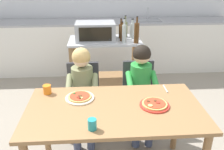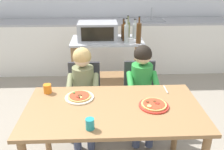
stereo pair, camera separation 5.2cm
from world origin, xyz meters
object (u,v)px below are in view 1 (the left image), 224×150
bottle_tall_green_wine (121,31)px  child_in_olive_shirt (82,85)px  serving_spoon (165,89)px  bottle_squat_spirits (125,29)px  bottle_dark_olive_oil (124,33)px  dining_chair_right (139,92)px  bottle_brown_beer (137,33)px  child_in_green_shirt (141,83)px  drinking_cup_orange (47,89)px  drinking_cup_teal (92,124)px  toaster_oven (95,31)px  dining_table (115,118)px  bottle_clear_vinegar (123,33)px  bottle_slim_sauce (132,30)px  pizza_plate_red_rimmed (154,104)px  dining_chair_left (84,95)px  pizza_plate_cream (80,97)px  kitchen_island_cart (105,61)px

bottle_tall_green_wine → child_in_olive_shirt: (-0.49, -0.95, -0.33)m
serving_spoon → bottle_squat_spirits: bearing=99.8°
bottle_dark_olive_oil → dining_chair_right: bearing=-80.2°
bottle_brown_beer → child_in_olive_shirt: bearing=-133.0°
child_in_green_shirt → serving_spoon: 0.34m
drinking_cup_orange → drinking_cup_teal: bearing=-53.8°
toaster_oven → dining_table: toaster_oven is taller
bottle_clear_vinegar → bottle_slim_sauce: bearing=38.6°
bottle_dark_olive_oil → pizza_plate_red_rimmed: bearing=-85.4°
dining_chair_left → drinking_cup_teal: 1.00m
drinking_cup_teal → toaster_oven: bearing=88.8°
bottle_tall_green_wine → child_in_green_shirt: size_ratio=0.26×
dining_table → dining_chair_left: bearing=112.9°
bottle_dark_olive_oil → pizza_plate_red_rimmed: 1.32m
pizza_plate_cream → bottle_brown_beer: bearing=59.1°
pizza_plate_red_rimmed → serving_spoon: (0.17, 0.27, -0.01)m
toaster_oven → child_in_olive_shirt: (-0.15, -0.90, -0.34)m
drinking_cup_orange → kitchen_island_cart: bearing=64.5°
toaster_oven → dining_chair_right: (0.46, -0.77, -0.52)m
dining_chair_left → serving_spoon: size_ratio=5.79×
kitchen_island_cart → child_in_olive_shirt: bearing=-106.7°
kitchen_island_cart → dining_chair_left: 0.82m
dining_chair_left → drinking_cup_teal: bearing=-83.4°
kitchen_island_cart → bottle_tall_green_wine: 0.46m
kitchen_island_cart → child_in_green_shirt: (0.34, -0.88, 0.08)m
pizza_plate_cream → bottle_tall_green_wine: bearing=70.0°
bottle_slim_sauce → dining_chair_left: bottle_slim_sauce is taller
kitchen_island_cart → bottle_squat_spirits: bearing=23.8°
dining_chair_right → drinking_cup_orange: bearing=-155.3°
drinking_cup_orange → serving_spoon: size_ratio=0.57×
bottle_clear_vinegar → pizza_plate_cream: bearing=-112.2°
bottle_dark_olive_oil → pizza_plate_cream: 1.26m
bottle_dark_olive_oil → drinking_cup_orange: size_ratio=3.90×
bottle_clear_vinegar → dining_table: (-0.22, -1.39, -0.36)m
bottle_clear_vinegar → child_in_olive_shirt: bearing=-121.0°
child_in_green_shirt → kitchen_island_cart: bearing=111.3°
bottle_squat_spirits → drinking_cup_orange: bottle_squat_spirits is taller
bottle_brown_beer → bottle_squat_spirits: bearing=108.5°
bottle_tall_green_wine → drinking_cup_orange: bottle_tall_green_wine is taller
drinking_cup_teal → pizza_plate_cream: bearing=104.1°
bottle_clear_vinegar → dining_chair_left: bearing=-125.1°
toaster_oven → bottle_brown_beer: bottle_brown_beer is taller
bottle_squat_spirits → dining_chair_right: size_ratio=0.36×
bottle_brown_beer → drinking_cup_orange: bottle_brown_beer is taller
dining_table → pizza_plate_cream: (-0.29, 0.16, 0.11)m
dining_chair_right → bottle_slim_sauce: bearing=87.9°
bottle_tall_green_wine → dining_table: 1.56m
dining_table → child_in_olive_shirt: bearing=117.3°
kitchen_island_cart → pizza_plate_cream: kitchen_island_cart is taller
toaster_oven → child_in_green_shirt: toaster_oven is taller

